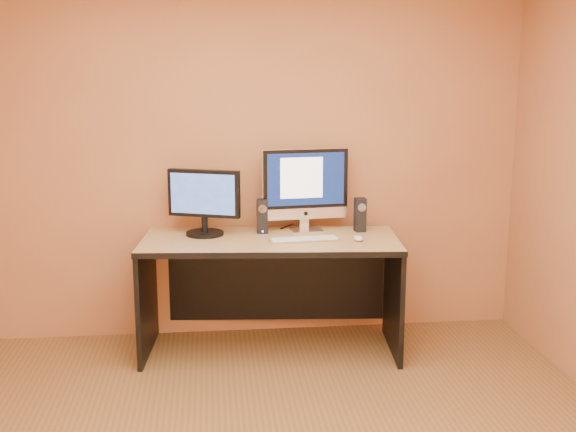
% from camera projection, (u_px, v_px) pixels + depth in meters
% --- Properties ---
extents(walls, '(4.00, 4.00, 2.60)m').
position_uv_depth(walls, '(273.00, 216.00, 3.28)').
color(walls, '#A87244').
rests_on(walls, ground).
extents(desk, '(1.81, 0.92, 0.81)m').
position_uv_depth(desk, '(271.00, 295.00, 5.01)').
color(desk, tan).
rests_on(desk, ground).
extents(imac, '(0.64, 0.29, 0.60)m').
position_uv_depth(imac, '(306.00, 189.00, 5.11)').
color(imac, silver).
rests_on(imac, desk).
extents(second_monitor, '(0.58, 0.43, 0.46)m').
position_uv_depth(second_monitor, '(204.00, 203.00, 4.99)').
color(second_monitor, black).
rests_on(second_monitor, desk).
extents(speaker_left, '(0.07, 0.08, 0.24)m').
position_uv_depth(speaker_left, '(262.00, 216.00, 5.07)').
color(speaker_left, black).
rests_on(speaker_left, desk).
extents(speaker_right, '(0.08, 0.08, 0.24)m').
position_uv_depth(speaker_right, '(360.00, 215.00, 5.12)').
color(speaker_right, black).
rests_on(speaker_right, desk).
extents(keyboard, '(0.48, 0.17, 0.02)m').
position_uv_depth(keyboard, '(304.00, 239.00, 4.87)').
color(keyboard, '#BCBBC0').
rests_on(keyboard, desk).
extents(mouse, '(0.07, 0.12, 0.04)m').
position_uv_depth(mouse, '(358.00, 238.00, 4.86)').
color(mouse, silver).
rests_on(mouse, desk).
extents(cable_a, '(0.05, 0.24, 0.01)m').
position_uv_depth(cable_a, '(304.00, 227.00, 5.26)').
color(cable_a, black).
rests_on(cable_a, desk).
extents(cable_b, '(0.12, 0.16, 0.01)m').
position_uv_depth(cable_b, '(287.00, 226.00, 5.29)').
color(cable_b, black).
rests_on(cable_b, desk).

